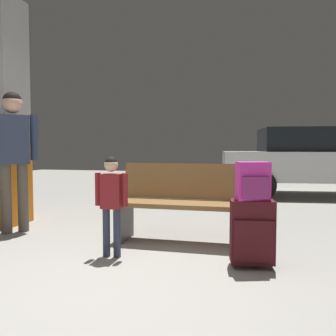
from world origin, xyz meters
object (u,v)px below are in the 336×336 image
(backpack_bright, at_px, (253,182))
(parked_car_near, at_px, (314,160))
(structural_pillar, at_px, (1,114))
(bench, at_px, (187,203))
(child, at_px, (111,195))
(suitcase, at_px, (252,232))
(adult, at_px, (13,146))

(backpack_bright, relative_size, parked_car_near, 0.08)
(structural_pillar, xyz_separation_m, backpack_bright, (3.40, -1.04, -0.77))
(bench, xyz_separation_m, parked_car_near, (2.11, 4.48, 0.36))
(bench, relative_size, parked_car_near, 0.38)
(bench, bearing_deg, child, -131.57)
(bench, xyz_separation_m, suitcase, (0.71, -0.71, -0.12))
(adult, xyz_separation_m, parked_car_near, (4.31, 4.54, -0.29))
(suitcase, height_order, adult, adult)
(bench, height_order, adult, adult)
(structural_pillar, bearing_deg, adult, -38.83)
(backpack_bright, distance_m, adult, 3.00)
(parked_car_near, bearing_deg, backpack_bright, -105.08)
(suitcase, xyz_separation_m, adult, (-2.91, 0.65, 0.77))
(suitcase, height_order, child, child)
(suitcase, height_order, backpack_bright, backpack_bright)
(backpack_bright, xyz_separation_m, parked_car_near, (1.40, 5.19, 0.03))
(backpack_bright, bearing_deg, child, 179.82)
(child, bearing_deg, backpack_bright, -0.18)
(suitcase, height_order, parked_car_near, parked_car_near)
(structural_pillar, relative_size, parked_car_near, 0.73)
(bench, xyz_separation_m, adult, (-2.19, -0.05, 0.65))
(bench, bearing_deg, backpack_bright, -44.60)
(structural_pillar, relative_size, bench, 1.94)
(backpack_bright, bearing_deg, adult, 167.38)
(child, distance_m, parked_car_near, 5.87)
(parked_car_near, bearing_deg, adult, -133.53)
(parked_car_near, bearing_deg, bench, -115.25)
(backpack_bright, bearing_deg, suitcase, 167.98)
(suitcase, distance_m, adult, 3.08)
(structural_pillar, xyz_separation_m, adult, (0.48, -0.39, -0.45))
(adult, bearing_deg, parked_car_near, 46.47)
(suitcase, bearing_deg, adult, 167.38)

